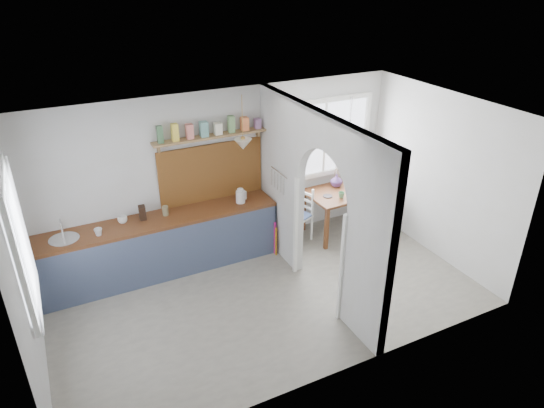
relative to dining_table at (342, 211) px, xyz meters
name	(u,v)px	position (x,y,z in m)	size (l,w,h in m)	color
floor	(269,297)	(-1.95, -1.12, -0.39)	(5.80, 3.20, 0.01)	gray
ceiling	(269,118)	(-1.95, -1.12, 2.21)	(5.80, 3.20, 0.01)	silver
walls	(269,216)	(-1.95, -1.12, 0.91)	(5.81, 3.21, 2.60)	silver
partition	(314,193)	(-1.25, -1.06, 1.06)	(0.12, 3.20, 2.60)	silver
kitchen_window	(17,244)	(-4.82, -1.12, 1.26)	(0.10, 1.16, 1.50)	white
nook_window	(325,138)	(-0.15, 0.44, 1.21)	(1.76, 0.10, 1.30)	white
counter	(162,244)	(-3.08, 0.21, 0.07)	(3.50, 0.60, 0.90)	#5D2F12
sink	(64,240)	(-4.38, 0.18, 0.50)	(0.40, 0.40, 0.02)	silver
backsplash	(212,172)	(-2.15, 0.46, 0.96)	(1.65, 0.03, 0.90)	brown
shelf	(211,133)	(-2.15, 0.37, 1.62)	(1.75, 0.20, 0.21)	#9E794F
pendant_lamp	(243,144)	(-1.80, 0.03, 1.49)	(0.26, 0.26, 0.16)	beige
utensil_rail	(279,172)	(-1.34, -0.22, 1.06)	(0.02, 0.02, 0.50)	silver
dining_table	(342,211)	(0.00, 0.00, 0.00)	(1.24, 0.83, 0.77)	#5D2F12
chair_left	(296,215)	(-0.87, 0.09, 0.08)	(0.43, 0.43, 0.94)	white
chair_right	(388,201)	(0.93, -0.06, 0.03)	(0.38, 0.38, 0.82)	white
kettle	(240,196)	(-1.82, 0.15, 0.63)	(0.19, 0.15, 0.23)	silver
mug_a	(98,232)	(-3.94, 0.08, 0.56)	(0.11, 0.11, 0.10)	silver
mug_b	(123,220)	(-3.58, 0.29, 0.57)	(0.13, 0.13, 0.11)	white
knife_block	(142,213)	(-3.29, 0.28, 0.61)	(0.09, 0.13, 0.20)	black
jar	(165,211)	(-2.96, 0.25, 0.58)	(0.09, 0.09, 0.14)	#756A49
towel_magenta	(275,239)	(-1.37, -0.14, -0.11)	(0.02, 0.03, 0.59)	#CA1D7C
towel_orange	(276,242)	(-1.37, -0.18, -0.14)	(0.02, 0.03, 0.50)	#BC7218
bowl	(359,188)	(0.26, -0.07, 0.42)	(0.29, 0.29, 0.07)	white
table_cup	(341,195)	(-0.18, -0.19, 0.44)	(0.10, 0.10, 0.10)	#4D8456
plate	(328,196)	(-0.35, -0.06, 0.39)	(0.16, 0.16, 0.01)	black
vase	(336,180)	(0.00, 0.22, 0.50)	(0.21, 0.21, 0.22)	#4C2E65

